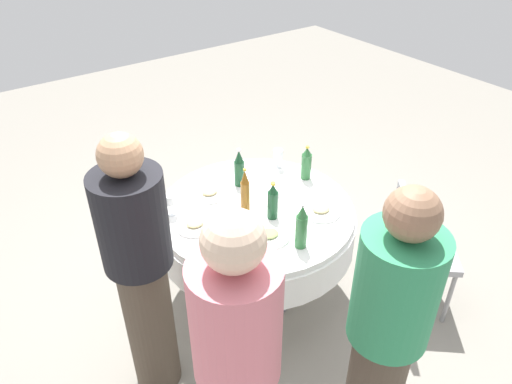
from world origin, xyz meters
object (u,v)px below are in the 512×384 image
bottle_dark_green_east (239,169)px  person_left (141,271)px  plate_right (321,210)px  person_east (385,339)px  bottle_amber_north (245,192)px  plate_inner (195,225)px  wine_glass_north (278,156)px  bottle_green_outer (306,164)px  wine_glass_outer (170,200)px  wine_glass_near (227,246)px  wine_glass_far (273,176)px  dining_table (256,226)px  chair_near (413,243)px  plate_south (210,193)px  bottle_dark_green_rear (273,202)px  plate_mid (270,236)px  person_rear (238,373)px  bottle_green_left (302,227)px

bottle_dark_green_east → person_left: person_left is taller
plate_right → person_east: bearing=62.1°
bottle_amber_north → plate_inner: bearing=-8.7°
bottle_dark_green_east → plate_inner: (0.48, 0.23, -0.11)m
plate_right → wine_glass_north: bearing=-101.0°
bottle_green_outer → wine_glass_outer: (0.95, -0.16, -0.01)m
wine_glass_near → wine_glass_far: size_ratio=0.96×
wine_glass_north → dining_table: bearing=36.8°
plate_right → chair_near: chair_near is taller
bottle_green_outer → plate_south: (0.65, -0.21, -0.10)m
bottle_green_outer → person_left: person_left is taller
wine_glass_far → plate_right: wine_glass_far is taller
bottle_dark_green_rear → wine_glass_far: bottle_dark_green_rear is taller
bottle_dark_green_rear → plate_right: bearing=153.9°
bottle_amber_north → chair_near: bottle_amber_north is taller
wine_glass_near → wine_glass_far: wine_glass_far is taller
plate_inner → person_east: size_ratio=0.14×
wine_glass_outer → plate_mid: bearing=123.8°
bottle_dark_green_rear → wine_glass_near: 0.47m
plate_inner → plate_right: 0.79m
wine_glass_outer → plate_inner: (-0.05, 0.19, -0.09)m
bottle_green_outer → bottle_amber_north: bottle_amber_north is taller
bottle_amber_north → plate_mid: 0.32m
wine_glass_far → person_rear: person_rear is taller
wine_glass_outer → plate_inner: size_ratio=0.61×
bottle_green_outer → plate_south: bearing=-17.7°
bottle_amber_north → bottle_green_outer: bearing=-171.8°
wine_glass_outer → chair_near: size_ratio=0.16×
plate_mid → bottle_green_left: bearing=120.1°
dining_table → wine_glass_near: 0.58m
bottle_green_left → plate_right: bearing=-151.1°
plate_inner → chair_near: size_ratio=0.27×
wine_glass_far → plate_south: wine_glass_far is taller
bottle_green_outer → dining_table: bearing=10.1°
person_rear → bottle_green_left: bearing=-106.0°
dining_table → wine_glass_near: (0.42, 0.31, 0.25)m
dining_table → wine_glass_near: bearing=36.4°
person_east → chair_near: 1.18m
wine_glass_north → person_rear: 1.81m
bottle_dark_green_rear → chair_near: (-0.75, 0.52, -0.34)m
dining_table → plate_inner: plate_inner is taller
wine_glass_north → plate_inner: size_ratio=0.61×
bottle_dark_green_rear → wine_glass_far: size_ratio=1.61×
plate_inner → person_left: size_ratio=0.14×
bottle_dark_green_rear → wine_glass_outer: 0.63m
wine_glass_near → plate_south: 0.66m
person_east → dining_table: bearing=-90.0°
bottle_dark_green_east → wine_glass_outer: (0.53, 0.03, -0.02)m
person_east → person_rear: person_rear is taller
dining_table → bottle_dark_green_east: bearing=-103.3°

